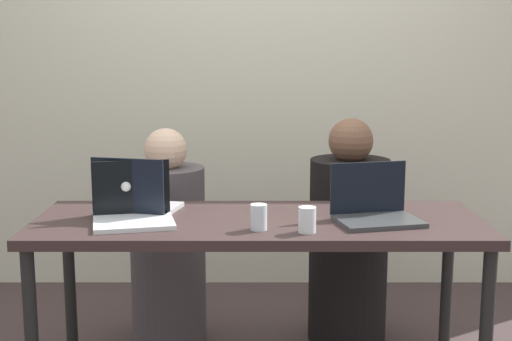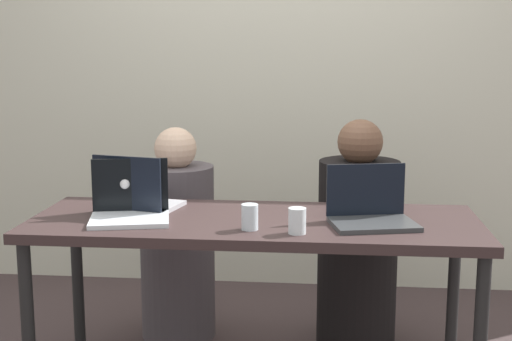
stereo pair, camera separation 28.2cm
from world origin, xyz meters
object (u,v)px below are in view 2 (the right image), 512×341
Objects in this scene: water_glass_center at (249,219)px; water_glass_right at (297,223)px; laptop_front_left at (130,207)px; laptop_front_right at (371,212)px; laptop_back_left at (137,198)px; person_on_left at (177,245)px; person_on_right at (358,246)px.

water_glass_right is at bearing -11.92° from water_glass_center.
laptop_front_left reaches higher than laptop_front_right.
laptop_front_right is (0.94, -0.14, -0.00)m from laptop_back_left.
laptop_back_left is at bearing 65.31° from person_on_left.
laptop_back_left is (-0.93, -0.47, 0.31)m from person_on_right.
person_on_right reaches higher than laptop_front_left.
person_on_right is 3.03× the size of laptop_front_right.
person_on_right reaches higher than water_glass_center.
person_on_right is 0.91m from water_glass_center.
person_on_left is 0.91m from water_glass_center.
water_glass_center reaches higher than water_glass_right.
laptop_front_left is 3.65× the size of water_glass_right.
water_glass_center is at bearing 73.34° from person_on_right.
laptop_back_left reaches higher than water_glass_right.
person_on_left reaches higher than water_glass_center.
laptop_front_left is (0.01, -0.16, -0.00)m from laptop_back_left.
person_on_left is at bearing -84.56° from laptop_back_left.
laptop_front_left is 0.49m from water_glass_center.
person_on_right is at bearing 21.99° from laptop_front_left.
laptop_front_left is at bearing 48.38° from person_on_right.
water_glass_center is (-0.45, -0.13, -0.01)m from laptop_front_right.
person_on_right is 1.09m from laptop_back_left.
water_glass_right is (0.66, -0.15, -0.01)m from laptop_front_left.
water_glass_right is at bearing 168.92° from laptop_back_left.
person_on_left is 10.76× the size of water_glass_center.
water_glass_center is at bearing -25.39° from laptop_front_left.
laptop_back_left is 0.98× the size of laptop_front_right.
person_on_right is 11.25× the size of water_glass_center.
person_on_right reaches higher than laptop_front_right.
laptop_front_left is (-0.91, -0.63, 0.31)m from person_on_right.
laptop_back_left reaches higher than laptop_front_right.
laptop_front_right is (0.02, -0.61, 0.31)m from person_on_right.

